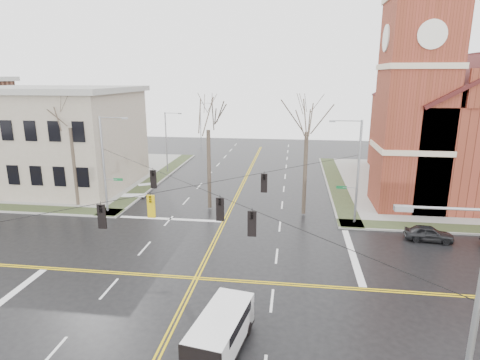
# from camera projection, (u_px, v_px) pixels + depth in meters

# --- Properties ---
(ground) EXTENTS (120.00, 120.00, 0.00)m
(ground) POSITION_uv_depth(u_px,v_px,m) (196.00, 278.00, 25.88)
(ground) COLOR black
(ground) RESTS_ON ground
(sidewalks) EXTENTS (80.00, 80.00, 0.17)m
(sidewalks) POSITION_uv_depth(u_px,v_px,m) (196.00, 277.00, 25.86)
(sidewalks) COLOR gray
(sidewalks) RESTS_ON ground
(road_markings) EXTENTS (100.00, 100.00, 0.01)m
(road_markings) POSITION_uv_depth(u_px,v_px,m) (196.00, 278.00, 25.88)
(road_markings) COLOR gold
(road_markings) RESTS_ON ground
(church) EXTENTS (24.28, 27.48, 27.50)m
(church) POSITION_uv_depth(u_px,v_px,m) (466.00, 115.00, 44.32)
(church) COLOR maroon
(church) RESTS_ON ground
(civic_building_a) EXTENTS (18.00, 14.00, 11.00)m
(civic_building_a) POSITION_uv_depth(u_px,v_px,m) (51.00, 140.00, 46.53)
(civic_building_a) COLOR gray
(civic_building_a) RESTS_ON ground
(signal_pole_ne) EXTENTS (2.75, 0.22, 9.00)m
(signal_pole_ne) POSITION_uv_depth(u_px,v_px,m) (356.00, 169.00, 34.20)
(signal_pole_ne) COLOR gray
(signal_pole_ne) RESTS_ON ground
(signal_pole_nw) EXTENTS (2.75, 0.22, 9.00)m
(signal_pole_nw) POSITION_uv_depth(u_px,v_px,m) (105.00, 162.00, 37.13)
(signal_pole_nw) COLOR gray
(signal_pole_nw) RESTS_ON ground
(signal_pole_se) EXTENTS (2.75, 0.22, 9.00)m
(signal_pole_se) POSITION_uv_depth(u_px,v_px,m) (466.00, 338.00, 12.14)
(signal_pole_se) COLOR gray
(signal_pole_se) RESTS_ON ground
(span_wires) EXTENTS (23.02, 23.02, 0.03)m
(span_wires) POSITION_uv_depth(u_px,v_px,m) (194.00, 186.00, 24.32)
(span_wires) COLOR black
(span_wires) RESTS_ON ground
(traffic_signals) EXTENTS (8.21, 8.26, 1.30)m
(traffic_signals) POSITION_uv_depth(u_px,v_px,m) (191.00, 201.00, 23.87)
(traffic_signals) COLOR black
(traffic_signals) RESTS_ON ground
(streetlight_north_a) EXTENTS (2.30, 0.20, 8.00)m
(streetlight_north_a) POSITION_uv_depth(u_px,v_px,m) (167.00, 140.00, 52.99)
(streetlight_north_a) COLOR gray
(streetlight_north_a) RESTS_ON ground
(streetlight_north_b) EXTENTS (2.30, 0.20, 8.00)m
(streetlight_north_b) POSITION_uv_depth(u_px,v_px,m) (201.00, 123.00, 72.18)
(streetlight_north_b) COLOR gray
(streetlight_north_b) RESTS_ON ground
(cargo_van) EXTENTS (2.76, 5.21, 1.88)m
(cargo_van) POSITION_uv_depth(u_px,v_px,m) (222.00, 328.00, 18.94)
(cargo_van) COLOR white
(cargo_van) RESTS_ON ground
(parked_car_a) EXTENTS (3.78, 1.85, 1.24)m
(parked_car_a) POSITION_uv_depth(u_px,v_px,m) (429.00, 233.00, 31.61)
(parked_car_a) COLOR black
(parked_car_a) RESTS_ON ground
(tree_nw_far) EXTENTS (4.00, 4.00, 11.54)m
(tree_nw_far) POSITION_uv_depth(u_px,v_px,m) (70.00, 123.00, 38.27)
(tree_nw_far) COLOR #352921
(tree_nw_far) RESTS_ON ground
(tree_nw_near) EXTENTS (4.00, 4.00, 11.43)m
(tree_nw_near) POSITION_uv_depth(u_px,v_px,m) (208.00, 125.00, 37.36)
(tree_nw_near) COLOR #352921
(tree_nw_near) RESTS_ON ground
(tree_ne) EXTENTS (4.00, 4.00, 11.51)m
(tree_ne) POSITION_uv_depth(u_px,v_px,m) (307.00, 126.00, 35.63)
(tree_ne) COLOR #352921
(tree_ne) RESTS_ON ground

